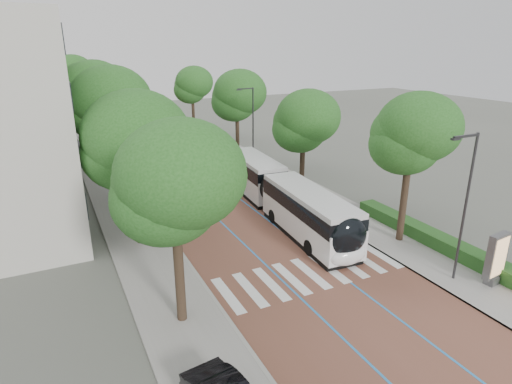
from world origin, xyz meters
TOP-DOWN VIEW (x-y plane):
  - ground at (0.00, 0.00)m, footprint 160.00×160.00m
  - road at (0.00, 40.00)m, footprint 11.00×140.00m
  - sidewalk_left at (-7.50, 40.00)m, footprint 4.00×140.00m
  - sidewalk_right at (7.50, 40.00)m, footprint 4.00×140.00m
  - kerb_left at (-5.60, 40.00)m, footprint 0.20×140.00m
  - kerb_right at (5.60, 40.00)m, footprint 0.20×140.00m
  - zebra_crossing at (0.20, 1.00)m, footprint 10.55×3.60m
  - lane_line_left at (-1.60, 40.00)m, footprint 0.12×126.00m
  - lane_line_right at (1.60, 40.00)m, footprint 0.12×126.00m
  - hedge at (9.10, 0.00)m, footprint 1.20×14.00m
  - streetlight_near at (6.62, -3.00)m, footprint 1.82×0.20m
  - streetlight_far at (6.62, 22.00)m, footprint 1.82×0.20m
  - lamp_post_left at (-6.10, 8.00)m, footprint 0.14×0.14m
  - trees_left at (-7.50, 25.57)m, footprint 6.37×60.92m
  - trees_right at (7.70, 23.44)m, footprint 5.99×47.21m
  - lead_bus at (2.92, 8.90)m, footprint 3.80×18.53m
  - bus_queued_0 at (2.57, 24.59)m, footprint 3.13×12.51m
  - bus_queued_1 at (2.24, 37.32)m, footprint 2.89×12.47m
  - ad_panel at (8.08, -4.31)m, footprint 1.43×0.61m

SIDE VIEW (x-z plane):
  - ground at x=0.00m, z-range 0.00..0.00m
  - road at x=0.00m, z-range 0.00..0.02m
  - lane_line_left at x=-1.60m, z-range 0.02..0.03m
  - lane_line_right at x=1.60m, z-range 0.02..0.03m
  - zebra_crossing at x=0.20m, z-range 0.02..0.03m
  - sidewalk_left at x=-7.50m, z-range 0.00..0.12m
  - sidewalk_right at x=7.50m, z-range 0.00..0.12m
  - kerb_left at x=-5.60m, z-range -0.01..0.13m
  - kerb_right at x=5.60m, z-range -0.01..0.13m
  - hedge at x=9.10m, z-range 0.12..0.92m
  - bus_queued_0 at x=2.57m, z-range 0.02..3.22m
  - bus_queued_1 at x=2.24m, z-range 0.02..3.22m
  - lead_bus at x=2.92m, z-range 0.03..3.23m
  - ad_panel at x=8.08m, z-range 0.19..3.09m
  - lamp_post_left at x=-6.10m, z-range 0.12..8.12m
  - streetlight_near at x=6.62m, z-range 0.82..8.82m
  - streetlight_far at x=6.62m, z-range 0.82..8.82m
  - trees_right at x=7.70m, z-range 1.80..10.80m
  - trees_left at x=-7.50m, z-range 2.03..12.22m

